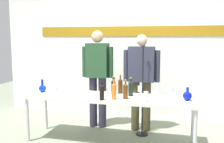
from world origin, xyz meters
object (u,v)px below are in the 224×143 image
Objects in this scene: wine_bottle_2 at (102,92)px; microphone_stand at (142,105)px; display_table at (110,100)px; wine_glass_right_1 at (155,94)px; wine_bottle_4 at (125,91)px; wine_glass_right_5 at (146,95)px; wine_glass_left_0 at (72,86)px; wine_glass_left_1 at (65,84)px; wine_glass_right_4 at (170,90)px; presenter_left at (98,73)px; wine_glass_right_3 at (171,91)px; wine_glass_right_2 at (175,95)px; wine_bottle_3 at (131,88)px; presenter_right at (141,76)px; wine_glass_left_5 at (78,88)px; decanter_blue_left at (42,88)px; wine_glass_right_0 at (140,89)px; wine_bottle_5 at (113,86)px; wine_glass_left_4 at (51,87)px; decanter_blue_right at (187,96)px; wine_bottle_0 at (120,86)px; wine_bottle_1 at (114,91)px.

microphone_stand is at bearing 53.96° from wine_bottle_2.
display_table is 17.96× the size of wine_glass_right_1.
wine_bottle_4 is 0.33m from wine_glass_right_5.
display_table is 16.27× the size of wine_glass_left_0.
wine_glass_right_4 reaches higher than wine_glass_left_1.
wine_glass_left_0 is at bearing -118.11° from presenter_left.
wine_glass_right_3 reaches higher than wine_glass_right_5.
microphone_stand reaches higher than wine_bottle_2.
wine_glass_right_4 is (-0.08, 0.27, 0.02)m from wine_glass_right_2.
wine_bottle_3 is 0.46m from wine_glass_right_1.
presenter_right is 1.13m from wine_glass_left_5.
wine_glass_right_5 is (-0.31, -0.40, -0.01)m from wine_glass_right_4.
wine_bottle_3 is 0.59m from wine_glass_right_4.
display_table is 0.70m from wine_glass_left_0.
wine_bottle_4 is at bearing -5.35° from decanter_blue_left.
wine_glass_left_1 is 1.28m from wine_glass_right_0.
wine_bottle_3 is 2.00× the size of wine_glass_right_1.
wine_glass_left_1 is (-1.15, 0.15, -0.02)m from wine_bottle_3.
wine_glass_right_1 is at bearing -35.33° from presenter_left.
wine_glass_right_4 is (0.87, 0.01, -0.02)m from wine_bottle_5.
wine_glass_right_4 is at bearing 1.38° from wine_glass_right_0.
presenter_right is 10.60× the size of wine_glass_right_4.
presenter_right is at bearing 21.80° from decanter_blue_left.
display_table is 1.57× the size of presenter_right.
wine_glass_right_3 is at bearing 3.12° from wine_glass_left_4.
wine_bottle_2 is at bearing -166.53° from decanter_blue_right.
wine_bottle_0 is at bearing 8.70° from wine_glass_left_0.
wine_glass_left_4 is (-1.08, 0.17, -0.03)m from wine_bottle_1.
wine_bottle_4 is at bearing 25.72° from wine_bottle_2.
microphone_stand is at bearing -76.32° from presenter_right.
wine_glass_right_4 is at bearing -19.74° from presenter_left.
decanter_blue_right is at bearing -21.92° from presenter_left.
wine_bottle_3 is 1.96× the size of wine_glass_right_5.
presenter_left reaches higher than wine_glass_right_5.
wine_bottle_2 reaches higher than wine_glass_right_3.
wine_glass_right_3 is 0.45m from wine_glass_right_5.
display_table is at bearing -178.59° from decanter_blue_right.
wine_glass_left_0 is 1.56m from wine_glass_right_4.
display_table is at bearing -121.38° from presenter_right.
presenter_right is (0.79, 0.00, -0.03)m from presenter_left.
wine_glass_right_3 is (0.89, -0.08, -0.01)m from wine_bottle_5.
wine_glass_left_4 is 1.88m from wine_glass_right_3.
wine_bottle_2 is at bearing -32.62° from wine_glass_left_1.
wine_bottle_2 is 1.92× the size of wine_glass_right_5.
wine_bottle_2 is (-1.18, -0.28, 0.05)m from decanter_blue_right.
decanter_blue_left is at bearing -173.01° from wine_bottle_5.
decanter_blue_right is 0.61m from wine_glass_right_5.
wine_bottle_3 is 0.19× the size of microphone_stand.
microphone_stand is at bearing 150.32° from decanter_blue_right.
wine_bottle_4 is (0.31, 0.15, 0.00)m from wine_bottle_2.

